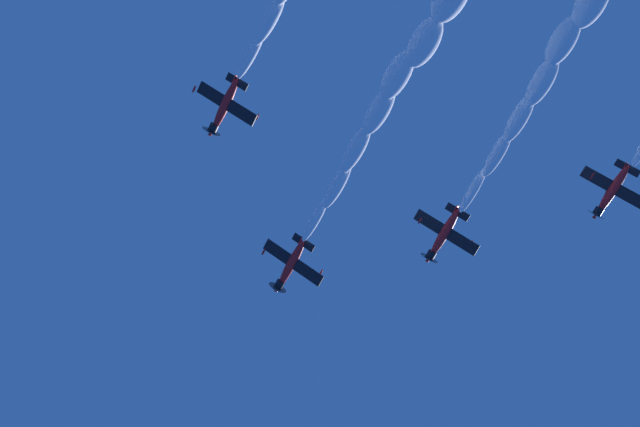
# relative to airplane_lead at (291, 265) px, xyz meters

# --- Properties ---
(airplane_lead) EXTENTS (7.54, 7.74, 3.82)m
(airplane_lead) POSITION_rel_airplane_lead_xyz_m (0.00, 0.00, 0.00)
(airplane_lead) COLOR red
(airplane_left_wingman) EXTENTS (7.56, 7.70, 3.97)m
(airplane_left_wingman) POSITION_rel_airplane_lead_xyz_m (11.35, -16.16, -0.13)
(airplane_left_wingman) COLOR red
(airplane_right_wingman) EXTENTS (7.54, 7.78, 3.73)m
(airplane_right_wingman) POSITION_rel_airplane_lead_xyz_m (12.70, 12.96, 0.39)
(airplane_right_wingman) COLOR red
(airplane_outer_right) EXTENTS (7.54, 7.83, 3.71)m
(airplane_outer_right) POSITION_rel_airplane_lead_xyz_m (27.60, 26.45, 0.96)
(airplane_outer_right) COLOR red
(smoke_trail_lead) EXTENTS (38.68, 5.50, 5.52)m
(smoke_trail_lead) POSITION_rel_airplane_lead_xyz_m (29.26, -2.11, -2.46)
(smoke_trail_lead) COLOR white
(smoke_trail_right_wingman) EXTENTS (38.82, 4.90, 5.55)m
(smoke_trail_right_wingman) POSITION_rel_airplane_lead_xyz_m (41.95, 11.03, -1.92)
(smoke_trail_right_wingman) COLOR white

